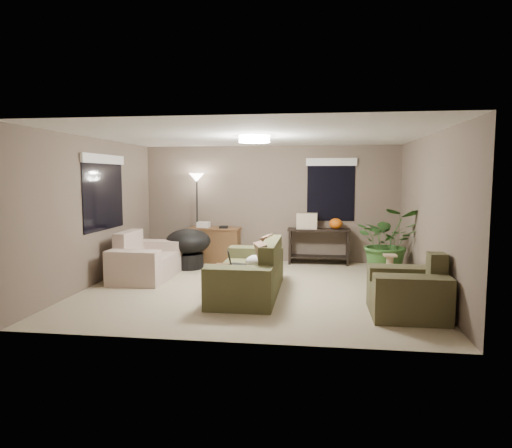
# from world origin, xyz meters

# --- Properties ---
(room_shell) EXTENTS (5.50, 5.50, 5.50)m
(room_shell) POSITION_xyz_m (0.00, 0.00, 1.25)
(room_shell) COLOR tan
(room_shell) RESTS_ON ground
(main_sofa) EXTENTS (0.95, 2.20, 0.85)m
(main_sofa) POSITION_xyz_m (-0.01, -0.35, 0.29)
(main_sofa) COLOR brown
(main_sofa) RESTS_ON ground
(throw_pillows) EXTENTS (0.36, 1.39, 0.47)m
(throw_pillows) POSITION_xyz_m (0.25, -0.35, 0.65)
(throw_pillows) COLOR #8C7251
(throw_pillows) RESTS_ON main_sofa
(loveseat) EXTENTS (0.90, 1.60, 0.85)m
(loveseat) POSITION_xyz_m (-2.09, 0.51, 0.30)
(loveseat) COLOR beige
(loveseat) RESTS_ON ground
(armchair) EXTENTS (0.95, 1.00, 0.85)m
(armchair) POSITION_xyz_m (2.24, -1.21, 0.30)
(armchair) COLOR #444129
(armchair) RESTS_ON ground
(coffee_table) EXTENTS (1.00, 0.55, 0.42)m
(coffee_table) POSITION_xyz_m (-0.12, -0.33, 0.36)
(coffee_table) COLOR brown
(coffee_table) RESTS_ON ground
(laptop) EXTENTS (0.41, 0.31, 0.24)m
(laptop) POSITION_xyz_m (-0.29, -0.23, 0.48)
(laptop) COLOR black
(laptop) RESTS_ON coffee_table
(plastic_bag) EXTENTS (0.34, 0.31, 0.22)m
(plastic_bag) POSITION_xyz_m (0.08, -0.48, 0.53)
(plastic_bag) COLOR white
(plastic_bag) RESTS_ON coffee_table
(desk) EXTENTS (1.10, 0.50, 0.75)m
(desk) POSITION_xyz_m (-1.16, 2.19, 0.38)
(desk) COLOR brown
(desk) RESTS_ON ground
(desk_papers) EXTENTS (0.69, 0.28, 0.12)m
(desk_papers) POSITION_xyz_m (-1.32, 2.17, 0.80)
(desk_papers) COLOR silver
(desk_papers) RESTS_ON desk
(console_table) EXTENTS (1.30, 0.40, 0.75)m
(console_table) POSITION_xyz_m (1.06, 2.27, 0.44)
(console_table) COLOR black
(console_table) RESTS_ON ground
(pumpkin) EXTENTS (0.36, 0.36, 0.23)m
(pumpkin) POSITION_xyz_m (1.41, 2.27, 0.86)
(pumpkin) COLOR orange
(pumpkin) RESTS_ON console_table
(cardboard_box) EXTENTS (0.43, 0.33, 0.32)m
(cardboard_box) POSITION_xyz_m (0.81, 2.27, 0.91)
(cardboard_box) COLOR beige
(cardboard_box) RESTS_ON console_table
(papasan_chair) EXTENTS (1.00, 1.00, 0.80)m
(papasan_chair) POSITION_xyz_m (-1.54, 1.45, 0.47)
(papasan_chair) COLOR black
(papasan_chair) RESTS_ON ground
(floor_lamp) EXTENTS (0.32, 0.32, 1.91)m
(floor_lamp) POSITION_xyz_m (-1.55, 2.20, 1.60)
(floor_lamp) COLOR black
(floor_lamp) RESTS_ON ground
(ceiling_fixture) EXTENTS (0.50, 0.50, 0.10)m
(ceiling_fixture) POSITION_xyz_m (0.00, 0.00, 2.44)
(ceiling_fixture) COLOR white
(ceiling_fixture) RESTS_ON room_shell
(houseplant) EXTENTS (1.16, 1.29, 1.00)m
(houseplant) POSITION_xyz_m (2.32, 1.24, 0.50)
(houseplant) COLOR #2D5923
(houseplant) RESTS_ON ground
(cat_scratching_post) EXTENTS (0.32, 0.32, 0.50)m
(cat_scratching_post) POSITION_xyz_m (2.28, 0.68, 0.21)
(cat_scratching_post) COLOR tan
(cat_scratching_post) RESTS_ON ground
(window_left) EXTENTS (0.05, 1.56, 1.33)m
(window_left) POSITION_xyz_m (-2.73, 0.30, 1.78)
(window_left) COLOR black
(window_left) RESTS_ON room_shell
(window_back) EXTENTS (1.06, 0.05, 1.33)m
(window_back) POSITION_xyz_m (1.30, 2.48, 1.79)
(window_back) COLOR black
(window_back) RESTS_ON room_shell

